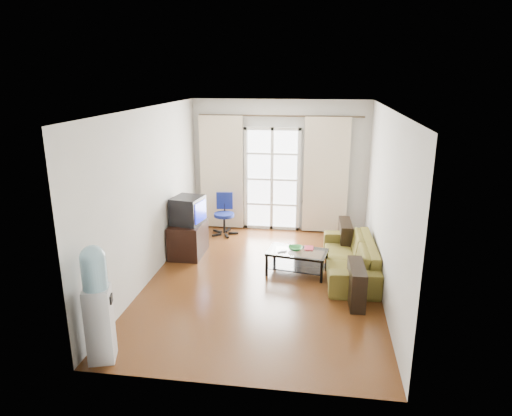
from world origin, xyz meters
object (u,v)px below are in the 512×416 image
(tv_stand, at_px, (188,239))
(task_chair, at_px, (224,222))
(crt_tv, at_px, (187,210))
(sofa, at_px, (350,257))
(water_cooler, at_px, (97,302))
(coffee_table, at_px, (297,259))

(tv_stand, bearing_deg, task_chair, 70.63)
(crt_tv, bearing_deg, sofa, 2.39)
(sofa, xyz_separation_m, task_chair, (-2.45, 1.60, -0.04))
(sofa, relative_size, water_cooler, 1.42)
(task_chair, bearing_deg, coffee_table, -54.93)
(task_chair, height_order, water_cooler, water_cooler)
(crt_tv, relative_size, task_chair, 0.72)
(crt_tv, distance_m, water_cooler, 3.23)
(coffee_table, bearing_deg, water_cooler, -127.62)
(crt_tv, bearing_deg, coffee_table, -4.25)
(sofa, relative_size, coffee_table, 1.93)
(sofa, distance_m, tv_stand, 2.89)
(coffee_table, xyz_separation_m, crt_tv, (-2.01, 0.53, 0.60))
(sofa, height_order, coffee_table, sofa)
(crt_tv, bearing_deg, tv_stand, 99.73)
(sofa, height_order, crt_tv, crt_tv)
(task_chair, distance_m, water_cooler, 4.48)
(sofa, xyz_separation_m, tv_stand, (-2.86, 0.42, 0.01))
(sofa, height_order, tv_stand, tv_stand)
(crt_tv, relative_size, water_cooler, 0.43)
(coffee_table, distance_m, task_chair, 2.34)
(tv_stand, distance_m, crt_tv, 0.55)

